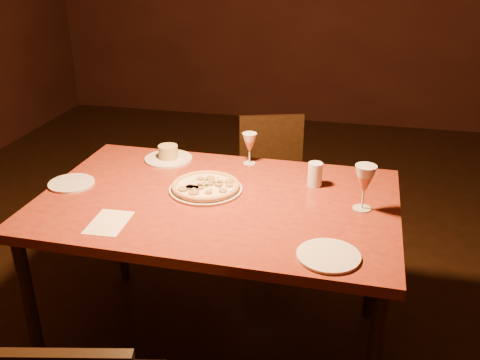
# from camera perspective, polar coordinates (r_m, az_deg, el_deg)

# --- Properties ---
(floor) EXTENTS (7.00, 7.00, 0.00)m
(floor) POSITION_cam_1_polar(r_m,az_deg,el_deg) (2.82, 4.38, -16.18)
(floor) COLOR black
(floor) RESTS_ON ground
(dining_table) EXTENTS (1.54, 1.00, 0.82)m
(dining_table) POSITION_cam_1_polar(r_m,az_deg,el_deg) (2.33, -2.41, -3.56)
(dining_table) COLOR maroon
(dining_table) RESTS_ON floor
(chair_far) EXTENTS (0.51, 0.51, 0.84)m
(chair_far) POSITION_cam_1_polar(r_m,az_deg,el_deg) (3.34, 3.58, 0.29)
(chair_far) COLOR black
(chair_far) RESTS_ON floor
(pizza_plate) EXTENTS (0.32, 0.32, 0.04)m
(pizza_plate) POSITION_cam_1_polar(r_m,az_deg,el_deg) (2.36, -3.68, -0.71)
(pizza_plate) COLOR silver
(pizza_plate) RESTS_ON dining_table
(ramekin_saucer) EXTENTS (0.24, 0.24, 0.08)m
(ramekin_saucer) POSITION_cam_1_polar(r_m,az_deg,el_deg) (2.70, -7.66, 2.63)
(ramekin_saucer) COLOR silver
(ramekin_saucer) RESTS_ON dining_table
(wine_glass_far) EXTENTS (0.07, 0.07, 0.16)m
(wine_glass_far) POSITION_cam_1_polar(r_m,az_deg,el_deg) (2.61, 1.02, 3.37)
(wine_glass_far) COLOR #B96A4D
(wine_glass_far) RESTS_ON dining_table
(wine_glass_right) EXTENTS (0.09, 0.09, 0.19)m
(wine_glass_right) POSITION_cam_1_polar(r_m,az_deg,el_deg) (2.22, 13.09, -0.80)
(wine_glass_right) COLOR #B96A4D
(wine_glass_right) RESTS_ON dining_table
(water_tumbler) EXTENTS (0.07, 0.07, 0.11)m
(water_tumbler) POSITION_cam_1_polar(r_m,az_deg,el_deg) (2.41, 8.01, 0.60)
(water_tumbler) COLOR silver
(water_tumbler) RESTS_ON dining_table
(side_plate_left) EXTENTS (0.20, 0.20, 0.01)m
(side_plate_left) POSITION_cam_1_polar(r_m,az_deg,el_deg) (2.54, -17.54, -0.33)
(side_plate_left) COLOR silver
(side_plate_left) RESTS_ON dining_table
(side_plate_near) EXTENTS (0.22, 0.22, 0.01)m
(side_plate_near) POSITION_cam_1_polar(r_m,az_deg,el_deg) (1.91, 9.42, -7.97)
(side_plate_near) COLOR silver
(side_plate_near) RESTS_ON dining_table
(menu_card) EXTENTS (0.15, 0.21, 0.00)m
(menu_card) POSITION_cam_1_polar(r_m,az_deg,el_deg) (2.16, -13.81, -4.43)
(menu_card) COLOR silver
(menu_card) RESTS_ON dining_table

